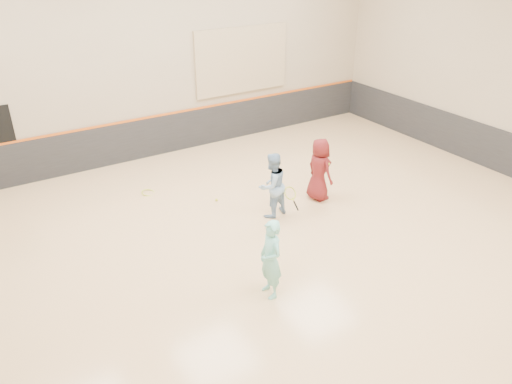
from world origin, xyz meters
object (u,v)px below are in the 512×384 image
girl (271,259)px  young_man (319,169)px  instructor (272,185)px  spare_racket (148,190)px

girl → young_man: bearing=133.7°
instructor → spare_racket: 3.43m
instructor → young_man: size_ratio=0.99×
spare_racket → young_man: bearing=-35.5°
girl → young_man: young_man is taller
instructor → young_man: 1.47m
young_man → girl: bearing=126.6°
instructor → young_man: young_man is taller
instructor → young_man: bearing=173.0°
girl → young_man: (3.11, 2.53, 0.02)m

